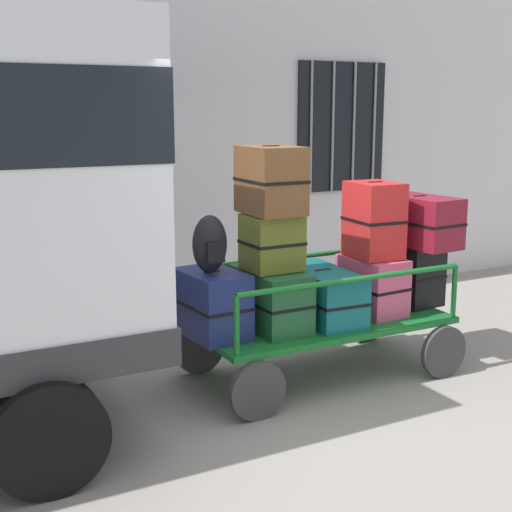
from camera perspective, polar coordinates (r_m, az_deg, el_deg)
The scene contains 14 objects.
ground_plane at distance 5.53m, azimuth 3.87°, elevation -11.93°, with size 40.00×40.00×0.00m, color gray.
building_wall at distance 7.69m, azimuth -7.74°, elevation 13.76°, with size 12.00×0.38×5.00m.
luggage_cart at distance 6.00m, azimuth 5.24°, elevation -5.99°, with size 2.21×1.11×0.49m.
cart_railing at distance 5.87m, azimuth 5.33°, elevation -1.57°, with size 2.09×0.97×0.46m.
suitcase_left_bottom at distance 5.47m, azimuth -3.54°, elevation -3.87°, with size 0.45×0.65×0.51m.
suitcase_midleft_bottom at distance 5.65m, azimuth 1.19°, elevation -3.48°, with size 0.41×0.73×0.48m.
suitcase_midleft_middle at distance 5.53m, azimuth 1.29°, elevation 1.11°, with size 0.42×0.38×0.44m.
suitcase_midleft_top at distance 5.48m, azimuth 1.20°, elevation 6.13°, with size 0.40×0.54×0.53m.
suitcase_center_bottom at distance 5.91m, azimuth 5.32°, elevation -3.12°, with size 0.46×0.88×0.43m.
suitcase_midright_bottom at distance 6.15m, azimuth 9.32°, elevation -2.32°, with size 0.42×0.60×0.49m.
suitcase_midright_middle at distance 6.05m, azimuth 9.46°, elevation 2.89°, with size 0.41×0.49×0.64m.
suitcase_right_bottom at distance 6.50m, azimuth 12.44°, elevation -1.45°, with size 0.44×0.51×0.54m.
suitcase_right_middle at distance 6.36m, azimuth 12.95°, elevation 2.78°, with size 0.44×0.78×0.44m.
backpack at distance 5.29m, azimuth -3.72°, elevation 0.92°, with size 0.27×0.22×0.44m.
Camera 1 is at (-2.70, -4.28, 2.23)m, focal length 49.72 mm.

